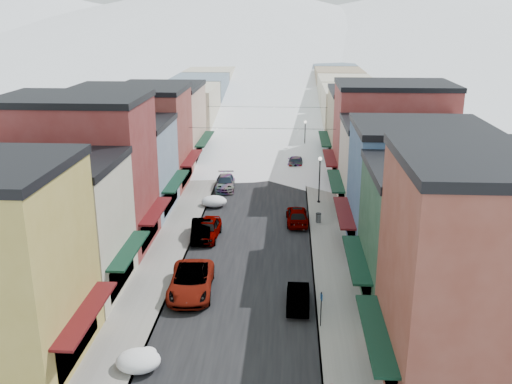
# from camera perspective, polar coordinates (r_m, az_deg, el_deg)

# --- Properties ---
(road) EXTENTS (10.00, 160.00, 0.01)m
(road) POSITION_cam_1_polar(r_m,az_deg,el_deg) (84.64, 1.22, 4.89)
(road) COLOR black
(road) RESTS_ON ground
(sidewalk_left) EXTENTS (3.20, 160.00, 0.15)m
(sidewalk_left) POSITION_cam_1_polar(r_m,az_deg,el_deg) (85.12, -3.24, 4.98)
(sidewalk_left) COLOR gray
(sidewalk_left) RESTS_ON ground
(sidewalk_right) EXTENTS (3.20, 160.00, 0.15)m
(sidewalk_right) POSITION_cam_1_polar(r_m,az_deg,el_deg) (84.64, 5.71, 4.85)
(sidewalk_right) COLOR gray
(sidewalk_right) RESTS_ON ground
(curb_left) EXTENTS (0.10, 160.00, 0.15)m
(curb_left) POSITION_cam_1_polar(r_m,az_deg,el_deg) (84.96, -2.19, 4.97)
(curb_left) COLOR slate
(curb_left) RESTS_ON ground
(curb_right) EXTENTS (0.10, 160.00, 0.15)m
(curb_right) POSITION_cam_1_polar(r_m,az_deg,el_deg) (84.59, 4.66, 4.87)
(curb_right) COLOR slate
(curb_right) RESTS_ON ground
(bldg_l_cream) EXTENTS (11.30, 8.20, 9.50)m
(bldg_l_cream) POSITION_cam_1_polar(r_m,az_deg,el_deg) (41.01, -20.24, -3.29)
(bldg_l_cream) COLOR #BDB398
(bldg_l_cream) RESTS_ON ground
(bldg_l_brick_near) EXTENTS (12.30, 8.20, 12.50)m
(bldg_l_brick_near) POSITION_cam_1_polar(r_m,az_deg,el_deg) (47.79, -17.29, 1.79)
(bldg_l_brick_near) COLOR maroon
(bldg_l_brick_near) RESTS_ON ground
(bldg_l_grayblue) EXTENTS (11.30, 9.20, 9.00)m
(bldg_l_grayblue) POSITION_cam_1_polar(r_m,az_deg,el_deg) (55.83, -13.68, 2.45)
(bldg_l_grayblue) COLOR gray
(bldg_l_grayblue) RESTS_ON ground
(bldg_l_brick_far) EXTENTS (13.30, 9.20, 11.00)m
(bldg_l_brick_far) POSITION_cam_1_polar(r_m,az_deg,el_deg) (64.28, -12.33, 5.42)
(bldg_l_brick_far) COLOR maroon
(bldg_l_brick_far) RESTS_ON ground
(bldg_l_tan) EXTENTS (11.30, 11.20, 10.00)m
(bldg_l_tan) POSITION_cam_1_polar(r_m,az_deg,el_deg) (73.63, -9.50, 6.70)
(bldg_l_tan) COLOR tan
(bldg_l_tan) RESTS_ON ground
(bldg_r_brick_near) EXTENTS (12.30, 9.20, 12.50)m
(bldg_r_brick_near) POSITION_cam_1_polar(r_m,az_deg,el_deg) (30.28, 23.84, -8.11)
(bldg_r_brick_near) COLOR brown
(bldg_r_brick_near) RESTS_ON ground
(bldg_r_green) EXTENTS (11.30, 9.20, 9.50)m
(bldg_r_green) POSITION_cam_1_polar(r_m,az_deg,el_deg) (38.55, 18.42, -4.43)
(bldg_r_green) COLOR #1E3E29
(bldg_r_green) RESTS_ON ground
(bldg_r_blue) EXTENTS (11.30, 9.20, 10.50)m
(bldg_r_blue) POSITION_cam_1_polar(r_m,az_deg,el_deg) (46.63, 15.77, 0.26)
(bldg_r_blue) COLOR #335074
(bldg_r_blue) RESTS_ON ground
(bldg_r_cream) EXTENTS (12.30, 9.20, 9.00)m
(bldg_r_cream) POSITION_cam_1_polar(r_m,az_deg,el_deg) (55.40, 14.33, 2.28)
(bldg_r_cream) COLOR #C1AF9B
(bldg_r_cream) RESTS_ON ground
(bldg_r_brick_far) EXTENTS (13.30, 9.20, 11.50)m
(bldg_r_brick_far) POSITION_cam_1_polar(r_m,az_deg,el_deg) (63.82, 13.41, 5.49)
(bldg_r_brick_far) COLOR maroon
(bldg_r_brick_far) RESTS_ON ground
(bldg_r_tan) EXTENTS (11.30, 11.20, 9.50)m
(bldg_r_tan) POSITION_cam_1_polar(r_m,az_deg,el_deg) (73.55, 11.30, 6.39)
(bldg_r_tan) COLOR #907F5F
(bldg_r_tan) RESTS_ON ground
(distant_blocks) EXTENTS (34.00, 55.00, 8.00)m
(distant_blocks) POSITION_cam_1_polar(r_m,az_deg,el_deg) (106.57, 1.72, 9.70)
(distant_blocks) COLOR gray
(distant_blocks) RESTS_ON ground
(mountain_ridge) EXTENTS (670.00, 340.00, 34.00)m
(mountain_ridge) POSITION_cam_1_polar(r_m,az_deg,el_deg) (300.57, -0.97, 16.78)
(mountain_ridge) COLOR silver
(mountain_ridge) RESTS_ON ground
(overhead_cables) EXTENTS (16.40, 15.04, 0.04)m
(overhead_cables) POSITION_cam_1_polar(r_m,az_deg,el_deg) (71.17, 0.86, 7.54)
(overhead_cables) COLOR black
(overhead_cables) RESTS_ON ground
(car_white_suv) EXTENTS (3.34, 6.50, 1.75)m
(car_white_suv) POSITION_cam_1_polar(r_m,az_deg,el_deg) (39.98, -6.51, -8.87)
(car_white_suv) COLOR white
(car_white_suv) RESTS_ON ground
(car_silver_sedan) EXTENTS (2.17, 4.96, 1.66)m
(car_silver_sedan) POSITION_cam_1_polar(r_m,az_deg,el_deg) (49.09, -4.87, -3.71)
(car_silver_sedan) COLOR gray
(car_silver_sedan) RESTS_ON ground
(car_dark_hatch) EXTENTS (2.14, 4.82, 1.54)m
(car_dark_hatch) POSITION_cam_1_polar(r_m,az_deg,el_deg) (49.05, -5.50, -3.83)
(car_dark_hatch) COLOR black
(car_dark_hatch) RESTS_ON ground
(car_silver_wagon) EXTENTS (2.41, 5.20, 1.47)m
(car_silver_wagon) POSITION_cam_1_polar(r_m,az_deg,el_deg) (62.50, -3.10, 0.94)
(car_silver_wagon) COLOR #A9ABB1
(car_silver_wagon) RESTS_ON ground
(car_green_sedan) EXTENTS (1.55, 4.26, 1.39)m
(car_green_sedan) POSITION_cam_1_polar(r_m,az_deg,el_deg) (38.26, 4.23, -10.39)
(car_green_sedan) COLOR black
(car_green_sedan) RESTS_ON ground
(car_gray_suv) EXTENTS (2.12, 4.90, 1.65)m
(car_gray_suv) POSITION_cam_1_polar(r_m,az_deg,el_deg) (52.38, 4.14, -2.31)
(car_gray_suv) COLOR #989AA0
(car_gray_suv) RESTS_ON ground
(car_black_sedan) EXTENTS (2.13, 4.96, 1.42)m
(car_black_sedan) POSITION_cam_1_polar(r_m,az_deg,el_deg) (71.48, 4.00, 3.04)
(car_black_sedan) COLOR black
(car_black_sedan) RESTS_ON ground
(car_lane_silver) EXTENTS (2.41, 4.80, 1.57)m
(car_lane_silver) POSITION_cam_1_polar(r_m,az_deg,el_deg) (81.98, 0.46, 5.03)
(car_lane_silver) COLOR gray
(car_lane_silver) RESTS_ON ground
(car_lane_white) EXTENTS (2.54, 5.05, 1.37)m
(car_lane_white) POSITION_cam_1_polar(r_m,az_deg,el_deg) (89.21, 2.13, 5.99)
(car_lane_white) COLOR white
(car_lane_white) RESTS_ON ground
(parking_sign) EXTENTS (0.12, 0.30, 2.31)m
(parking_sign) POSITION_cam_1_polar(r_m,az_deg,el_deg) (35.57, 6.53, -11.30)
(parking_sign) COLOR black
(parking_sign) RESTS_ON sidewalk_right
(trash_can) EXTENTS (0.51, 0.51, 0.87)m
(trash_can) POSITION_cam_1_polar(r_m,az_deg,el_deg) (52.56, 6.26, -2.57)
(trash_can) COLOR #5A5D60
(trash_can) RESTS_ON sidewalk_right
(streetlamp_near) EXTENTS (0.39, 0.39, 4.74)m
(streetlamp_near) POSITION_cam_1_polar(r_m,az_deg,el_deg) (57.34, 6.38, 1.82)
(streetlamp_near) COLOR black
(streetlamp_near) RESTS_ON sidewalk_right
(streetlamp_far) EXTENTS (0.39, 0.39, 4.64)m
(streetlamp_far) POSITION_cam_1_polar(r_m,az_deg,el_deg) (76.96, 4.92, 5.88)
(streetlamp_far) COLOR black
(streetlamp_far) RESTS_ON sidewalk_right
(snow_pile_near) EXTENTS (2.45, 2.71, 1.04)m
(snow_pile_near) POSITION_cam_1_polar(r_m,az_deg,el_deg) (32.98, -11.61, -16.14)
(snow_pile_near) COLOR white
(snow_pile_near) RESTS_ON ground
(snow_pile_mid) EXTENTS (2.08, 2.48, 0.88)m
(snow_pile_mid) POSITION_cam_1_polar(r_m,az_deg,el_deg) (57.43, -4.15, -0.93)
(snow_pile_mid) COLOR white
(snow_pile_mid) RESTS_ON ground
(snow_pile_far) EXTENTS (2.53, 2.76, 1.07)m
(snow_pile_far) POSITION_cam_1_polar(r_m,az_deg,el_deg) (57.15, -4.18, -0.92)
(snow_pile_far) COLOR white
(snow_pile_far) RESTS_ON ground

